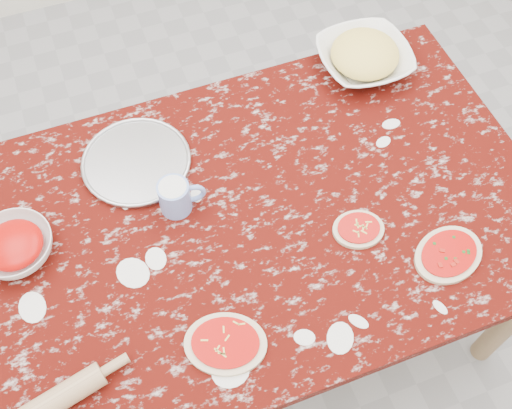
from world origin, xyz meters
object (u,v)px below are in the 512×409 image
(sauce_bowl, at_px, (15,247))
(flour_mug, at_px, (176,196))
(pizza_tray, at_px, (136,162))
(rolling_pin, at_px, (43,408))
(worktable, at_px, (256,229))
(cheese_bowl, at_px, (364,59))

(sauce_bowl, bearing_deg, flour_mug, -1.39)
(pizza_tray, bearing_deg, rolling_pin, -121.51)
(worktable, xyz_separation_m, sauce_bowl, (-0.63, 0.11, 0.11))
(sauce_bowl, bearing_deg, rolling_pin, -90.79)
(rolling_pin, bearing_deg, sauce_bowl, 89.21)
(pizza_tray, xyz_separation_m, flour_mug, (0.07, -0.18, 0.05))
(sauce_bowl, distance_m, cheese_bowl, 1.18)
(sauce_bowl, relative_size, cheese_bowl, 0.71)
(flour_mug, height_order, rolling_pin, flour_mug)
(pizza_tray, height_order, cheese_bowl, cheese_bowl)
(cheese_bowl, bearing_deg, worktable, -142.40)
(flour_mug, xyz_separation_m, rolling_pin, (-0.44, -0.42, -0.02))
(cheese_bowl, height_order, flour_mug, flour_mug)
(sauce_bowl, height_order, rolling_pin, sauce_bowl)
(sauce_bowl, height_order, flour_mug, flour_mug)
(worktable, distance_m, flour_mug, 0.26)
(cheese_bowl, bearing_deg, pizza_tray, -171.55)
(pizza_tray, bearing_deg, worktable, -46.95)
(worktable, height_order, rolling_pin, rolling_pin)
(worktable, relative_size, cheese_bowl, 5.56)
(worktable, height_order, sauce_bowl, sauce_bowl)
(pizza_tray, distance_m, flour_mug, 0.20)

